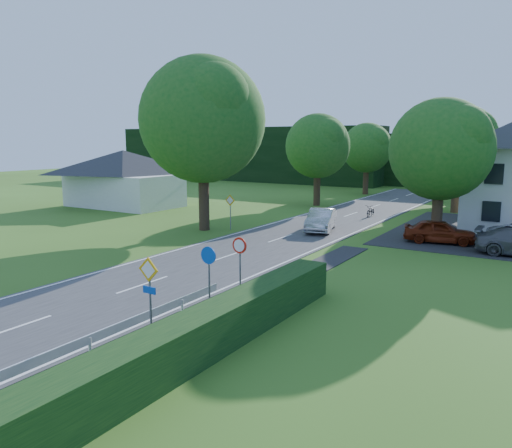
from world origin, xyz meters
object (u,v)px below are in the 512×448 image
Objects in this scene: streetlight at (440,167)px; parasol at (487,216)px; moving_car at (321,220)px; parked_car_silver_a at (499,218)px; motorcycle at (371,211)px; parked_car_red at (440,231)px.

parasol is (2.57, 3.32, -3.35)m from streetlight.
parked_car_silver_a is at bearing 18.14° from moving_car.
streetlight reaches higher than parasol.
streetlight is at bearing -45.09° from motorcycle.
parked_car_red is (0.69, -2.23, -3.73)m from streetlight.
parked_car_silver_a reaches higher than moving_car.
streetlight is at bearing 133.81° from parked_car_silver_a.
motorcycle is at bearing 165.32° from parasol.
motorcycle is (0.75, 7.90, -0.27)m from moving_car.
parasol is (9.59, 5.58, 0.32)m from moving_car.
streetlight is 8.23m from moving_car.
motorcycle is 9.46m from parked_car_silver_a.
parked_car_red is at bearing -72.71° from streetlight.
moving_car is 7.71m from parked_car_red.
motorcycle is 10.51m from parked_car_red.
moving_car is at bearing 112.21° from parked_car_silver_a.
parked_car_red is 0.83× the size of parked_car_silver_a.
parked_car_silver_a reaches higher than motorcycle.
moving_car is 12.22m from parked_car_silver_a.
motorcycle is 9.15m from parasol.
moving_car is 1.10× the size of parked_car_red.
parked_car_red is 7.21m from parked_car_silver_a.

